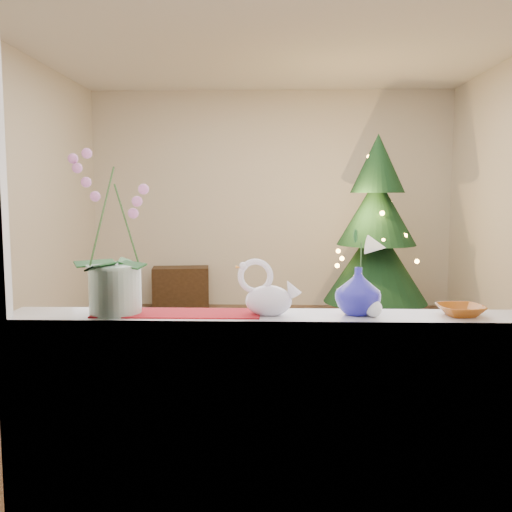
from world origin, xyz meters
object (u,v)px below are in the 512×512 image
(swan, at_px, (269,289))
(blue_vase, at_px, (358,287))
(xmas_tree, at_px, (376,230))
(side_table, at_px, (181,288))
(amber_dish, at_px, (461,311))
(orchid_pot, at_px, (114,232))
(paperweight, at_px, (373,308))

(swan, distance_m, blue_vase, 0.38)
(xmas_tree, bearing_deg, side_table, 161.83)
(swan, bearing_deg, amber_dish, -0.19)
(amber_dish, bearing_deg, swan, -179.25)
(orchid_pot, height_order, paperweight, orchid_pot)
(amber_dish, distance_m, xmas_tree, 3.90)
(amber_dish, distance_m, side_table, 5.06)
(amber_dish, xyz_separation_m, side_table, (-1.93, 4.62, -0.68))
(amber_dish, bearing_deg, blue_vase, 177.44)
(amber_dish, bearing_deg, side_table, 112.60)
(amber_dish, xyz_separation_m, xmas_tree, (0.35, 3.88, 0.09))
(orchid_pot, bearing_deg, side_table, 95.91)
(orchid_pot, xyz_separation_m, blue_vase, (1.02, 0.02, -0.23))
(paperweight, relative_size, side_table, 0.11)
(paperweight, height_order, amber_dish, paperweight)
(swan, xyz_separation_m, side_table, (-1.13, 4.63, -0.77))
(amber_dish, relative_size, xmas_tree, 0.08)
(xmas_tree, bearing_deg, swan, -106.40)
(swan, distance_m, paperweight, 0.44)
(blue_vase, distance_m, side_table, 4.91)
(paperweight, bearing_deg, side_table, 108.49)
(blue_vase, relative_size, paperweight, 3.17)
(swan, bearing_deg, xmas_tree, 72.66)
(swan, distance_m, amber_dish, 0.80)
(xmas_tree, bearing_deg, paperweight, -100.34)
(paperweight, bearing_deg, xmas_tree, 79.66)
(orchid_pot, xyz_separation_m, side_table, (-0.48, 4.62, -1.01))
(paperweight, relative_size, amber_dish, 0.45)
(blue_vase, relative_size, amber_dish, 1.43)
(blue_vase, height_order, paperweight, blue_vase)
(orchid_pot, height_order, side_table, orchid_pot)
(blue_vase, bearing_deg, swan, -175.51)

